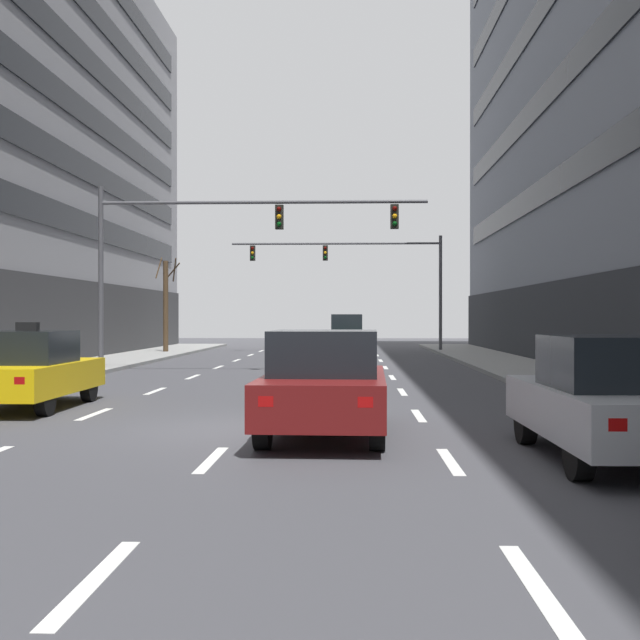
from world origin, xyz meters
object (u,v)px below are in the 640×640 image
taxi_driving_2 (30,370)px  traffic_signal_1 (364,266)px  traffic_signal_0 (218,237)px  street_tree_0 (166,304)px  car_driving_0 (346,334)px  car_driving_1 (325,384)px  car_parked_1 (611,399)px

taxi_driving_2 → traffic_signal_1: (7.56, 27.75, 3.98)m
traffic_signal_0 → street_tree_0: size_ratio=2.31×
car_driving_0 → traffic_signal_1: 4.78m
street_tree_0 → traffic_signal_1: bearing=14.9°
car_driving_1 → street_tree_0: 30.21m
traffic_signal_0 → street_tree_0: 15.02m
traffic_signal_1 → taxi_driving_2: bearing=-105.2°
taxi_driving_2 → traffic_signal_0: traffic_signal_0 is taller
taxi_driving_2 → street_tree_0: 25.21m
car_driving_0 → car_parked_1: car_driving_0 is taller
taxi_driving_2 → traffic_signal_0: 11.88m
traffic_signal_0 → car_parked_1: bearing=-64.1°
taxi_driving_2 → traffic_signal_1: bearing=74.8°
car_parked_1 → traffic_signal_0: traffic_signal_0 is taller
traffic_signal_0 → traffic_signal_1: traffic_signal_0 is taller
car_driving_0 → taxi_driving_2: bearing=-104.8°
car_driving_0 → taxi_driving_2: car_driving_0 is taller
car_driving_0 → traffic_signal_1: (0.97, 2.78, 3.76)m
car_driving_1 → car_parked_1: (3.93, -2.10, -0.02)m
traffic_signal_1 → traffic_signal_0: bearing=-107.8°
traffic_signal_0 → street_tree_0: (-5.07, 13.98, -2.12)m
car_driving_1 → street_tree_0: size_ratio=0.94×
car_driving_0 → car_parked_1: (3.74, -30.79, -0.20)m
car_driving_1 → taxi_driving_2: bearing=149.9°
car_parked_1 → traffic_signal_0: bearing=115.9°
car_driving_1 → street_tree_0: bearing=107.9°
car_driving_1 → traffic_signal_0: size_ratio=0.41×
taxi_driving_2 → car_parked_1: bearing=-29.4°
street_tree_0 → car_parked_1: bearing=-66.8°
car_driving_0 → traffic_signal_1: bearing=70.7°
car_driving_1 → traffic_signal_1: (1.17, 31.46, 3.95)m
car_parked_1 → car_driving_1: bearing=151.9°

